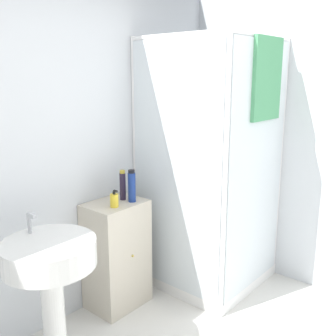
# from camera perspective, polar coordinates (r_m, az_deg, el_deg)

# --- Properties ---
(wall_back) EXTENTS (6.40, 0.06, 2.50)m
(wall_back) POSITION_cam_1_polar(r_m,az_deg,el_deg) (2.82, -16.67, 1.83)
(wall_back) COLOR silver
(wall_back) RESTS_ON ground_plane
(shower_enclosure) EXTENTS (0.92, 0.95, 2.08)m
(shower_enclosure) POSITION_cam_1_polar(r_m,az_deg,el_deg) (3.40, 6.37, -7.51)
(shower_enclosure) COLOR white
(shower_enclosure) RESTS_ON ground_plane
(vanity_cabinet) EXTENTS (0.45, 0.36, 0.85)m
(vanity_cabinet) POSITION_cam_1_polar(r_m,az_deg,el_deg) (3.16, -7.45, -12.32)
(vanity_cabinet) COLOR beige
(vanity_cabinet) RESTS_ON ground_plane
(sink) EXTENTS (0.55, 0.55, 0.99)m
(sink) POSITION_cam_1_polar(r_m,az_deg,el_deg) (2.46, -16.73, -13.79)
(sink) COLOR white
(sink) RESTS_ON ground_plane
(soap_dispenser) EXTENTS (0.06, 0.06, 0.13)m
(soap_dispenser) POSITION_cam_1_polar(r_m,az_deg,el_deg) (2.89, -7.80, -4.65)
(soap_dispenser) COLOR yellow
(soap_dispenser) RESTS_ON vanity_cabinet
(shampoo_bottle_tall_black) EXTENTS (0.05, 0.05, 0.23)m
(shampoo_bottle_tall_black) POSITION_cam_1_polar(r_m,az_deg,el_deg) (3.03, -6.60, -2.52)
(shampoo_bottle_tall_black) COLOR #281E33
(shampoo_bottle_tall_black) RESTS_ON vanity_cabinet
(shampoo_bottle_blue) EXTENTS (0.06, 0.06, 0.25)m
(shampoo_bottle_blue) POSITION_cam_1_polar(r_m,az_deg,el_deg) (2.97, -5.28, -2.66)
(shampoo_bottle_blue) COLOR navy
(shampoo_bottle_blue) RESTS_ON vanity_cabinet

